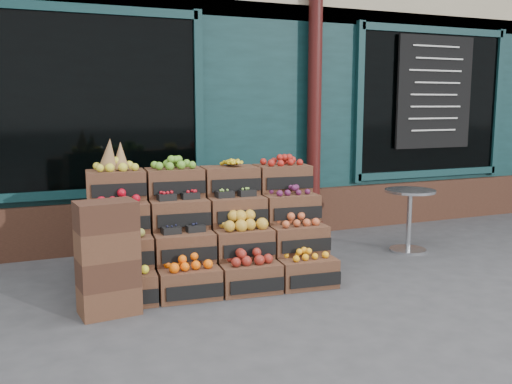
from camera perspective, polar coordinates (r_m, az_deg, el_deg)
name	(u,v)px	position (r m, az deg, el deg)	size (l,w,h in m)	color
ground	(304,290)	(5.49, 4.85, -9.73)	(60.00, 60.00, 0.00)	#3C3C3E
shop_facade	(166,65)	(10.03, -8.99, 12.48)	(12.00, 6.24, 4.80)	#0D2E2F
crate_display	(207,237)	(5.68, -4.88, -4.49)	(2.36, 1.32, 1.42)	#513120
spare_crates	(107,258)	(4.90, -14.64, -6.41)	(0.51, 0.38, 0.96)	#513120
bistro_table	(409,213)	(6.97, 15.08, -2.04)	(0.59, 0.59, 0.74)	silver
shopkeeper	(126,158)	(7.42, -12.87, 3.35)	(0.78, 0.51, 2.13)	#165019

